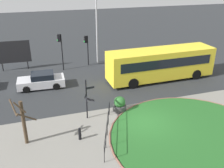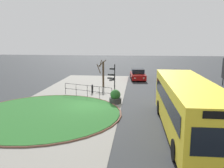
# 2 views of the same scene
# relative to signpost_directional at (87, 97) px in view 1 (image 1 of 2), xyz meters

# --- Properties ---
(ground) EXTENTS (120.00, 120.00, 0.00)m
(ground) POSITION_rel_signpost_directional_xyz_m (3.70, -1.74, -1.73)
(ground) COLOR #282B2D
(sidewalk_paving) EXTENTS (32.00, 8.73, 0.02)m
(sidewalk_paving) POSITION_rel_signpost_directional_xyz_m (3.70, -3.37, -1.72)
(sidewalk_paving) COLOR gray
(sidewalk_paving) RESTS_ON ground
(grass_island) EXTENTS (10.80, 10.80, 0.10)m
(grass_island) POSITION_rel_signpost_directional_xyz_m (6.04, -4.37, -1.68)
(grass_island) COLOR #235B23
(grass_island) RESTS_ON ground
(grass_kerb_ring) EXTENTS (11.11, 11.11, 0.11)m
(grass_kerb_ring) POSITION_rel_signpost_directional_xyz_m (6.04, -4.37, -1.68)
(grass_kerb_ring) COLOR brown
(grass_kerb_ring) RESTS_ON ground
(signpost_directional) EXTENTS (0.86, 0.81, 3.07)m
(signpost_directional) POSITION_rel_signpost_directional_xyz_m (0.00, 0.00, 0.00)
(signpost_directional) COLOR black
(signpost_directional) RESTS_ON ground
(bollard_foreground) EXTENTS (0.18, 0.18, 0.87)m
(bollard_foreground) POSITION_rel_signpost_directional_xyz_m (-1.03, -2.27, -1.29)
(bollard_foreground) COLOR black
(bollard_foreground) RESTS_ON ground
(railing_grass_edge) EXTENTS (1.83, 4.82, 1.14)m
(railing_grass_edge) POSITION_rel_signpost_directional_xyz_m (0.75, -2.39, -1.00)
(railing_grass_edge) COLOR black
(railing_grass_edge) RESTS_ON ground
(bus_yellow) EXTENTS (10.62, 2.79, 3.02)m
(bus_yellow) POSITION_rel_signpost_directional_xyz_m (8.47, 5.12, -0.10)
(bus_yellow) COLOR yellow
(bus_yellow) RESTS_ON ground
(car_near_lane) EXTENTS (4.27, 2.04, 1.41)m
(car_near_lane) POSITION_rel_signpost_directional_xyz_m (-2.82, 6.66, -1.07)
(car_near_lane) COLOR silver
(car_near_lane) RESTS_ON ground
(traffic_light_near) EXTENTS (0.49, 0.27, 3.39)m
(traffic_light_near) POSITION_rel_signpost_directional_xyz_m (2.51, 11.40, 0.76)
(traffic_light_near) COLOR black
(traffic_light_near) RESTS_ON ground
(traffic_light_far) EXTENTS (0.48, 0.32, 3.92)m
(traffic_light_far) POSITION_rel_signpost_directional_xyz_m (-0.44, 10.70, 1.13)
(traffic_light_far) COLOR black
(traffic_light_far) RESTS_ON ground
(lamppost_tall) EXTENTS (0.32, 0.32, 7.68)m
(lamppost_tall) POSITION_rel_signpost_directional_xyz_m (3.89, 11.98, 2.40)
(lamppost_tall) COLOR #B7B7BC
(lamppost_tall) RESTS_ON ground
(billboard_left) EXTENTS (3.55, 0.30, 3.23)m
(billboard_left) POSITION_rel_signpost_directional_xyz_m (-5.27, 12.20, 0.26)
(billboard_left) COLOR black
(billboard_left) RESTS_ON ground
(planter_near_signpost) EXTENTS (1.02, 1.02, 1.19)m
(planter_near_signpost) POSITION_rel_signpost_directional_xyz_m (2.58, 0.41, -1.20)
(planter_near_signpost) COLOR #383838
(planter_near_signpost) RESTS_ON ground
(street_tree_bare) EXTENTS (1.41, 1.09, 3.07)m
(street_tree_bare) POSITION_rel_signpost_directional_xyz_m (-4.26, -1.67, -0.08)
(street_tree_bare) COLOR #423323
(street_tree_bare) RESTS_ON ground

